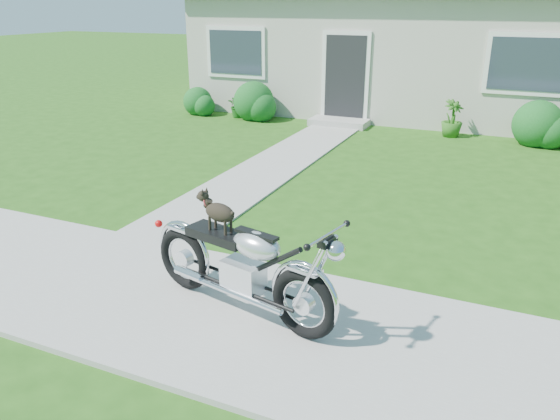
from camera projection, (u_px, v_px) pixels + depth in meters
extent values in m
plane|color=#235114|center=(211.00, 309.00, 5.42)|extent=(80.00, 80.00, 0.00)
cube|color=#9E9B93|center=(210.00, 307.00, 5.42)|extent=(24.00, 2.20, 0.04)
cube|color=#9E9B93|center=(278.00, 163.00, 10.25)|extent=(1.20, 8.00, 0.03)
cube|color=beige|center=(431.00, 53.00, 15.12)|extent=(12.00, 6.00, 3.00)
cube|color=black|center=(345.00, 80.00, 13.26)|extent=(1.00, 0.06, 2.10)
cube|color=#9E9B93|center=(339.00, 122.00, 13.31)|extent=(1.40, 0.70, 0.16)
cube|color=#2D3847|center=(236.00, 52.00, 14.20)|extent=(1.70, 0.05, 1.30)
cube|color=#2D3847|center=(527.00, 64.00, 11.55)|extent=(1.70, 0.05, 1.30)
sphere|color=#16551E|center=(538.00, 125.00, 11.42)|extent=(1.02, 1.02, 1.02)
sphere|color=#16551E|center=(254.00, 102.00, 13.94)|extent=(1.04, 1.04, 1.04)
sphere|color=#16551E|center=(198.00, 102.00, 14.62)|extent=(0.78, 0.78, 0.78)
imported|color=#195416|center=(238.00, 105.00, 14.20)|extent=(0.65, 0.70, 0.65)
imported|color=#2D681C|center=(452.00, 118.00, 12.13)|extent=(0.65, 0.65, 0.82)
torus|color=black|center=(304.00, 304.00, 4.79)|extent=(0.68, 0.26, 0.67)
torus|color=black|center=(184.00, 259.00, 5.63)|extent=(0.68, 0.26, 0.67)
cube|color=silver|center=(243.00, 276.00, 5.16)|extent=(0.44, 0.32, 0.30)
ellipsoid|color=silver|center=(257.00, 245.00, 4.93)|extent=(0.56, 0.40, 0.26)
cube|color=black|center=(218.00, 235.00, 5.20)|extent=(0.69, 0.40, 0.09)
cube|color=silver|center=(305.00, 269.00, 4.67)|extent=(0.32, 0.20, 0.03)
cube|color=silver|center=(182.00, 228.00, 5.51)|extent=(0.32, 0.20, 0.03)
cylinder|color=silver|center=(328.00, 235.00, 4.41)|extent=(0.16, 0.59, 0.03)
sphere|color=silver|center=(336.00, 251.00, 4.40)|extent=(0.20, 0.20, 0.17)
cylinder|color=silver|center=(235.00, 294.00, 5.11)|extent=(1.09, 0.30, 0.06)
ellipsoid|color=black|center=(220.00, 213.00, 5.10)|extent=(0.36, 0.23, 0.18)
sphere|color=black|center=(203.00, 196.00, 5.18)|extent=(0.13, 0.13, 0.11)
cylinder|color=black|center=(216.00, 221.00, 5.23)|extent=(0.03, 0.03, 0.14)
cylinder|color=black|center=(210.00, 223.00, 5.17)|extent=(0.03, 0.03, 0.14)
cylinder|color=black|center=(231.00, 225.00, 5.12)|extent=(0.03, 0.03, 0.14)
cylinder|color=black|center=(225.00, 228.00, 5.06)|extent=(0.03, 0.03, 0.14)
torus|color=#D5383B|center=(207.00, 202.00, 5.17)|extent=(0.07, 0.10, 0.09)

